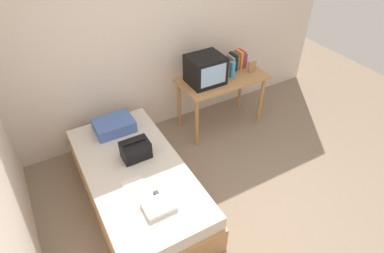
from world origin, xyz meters
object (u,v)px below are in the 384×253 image
object	(u,v)px
pillow	(114,126)
handbag	(136,150)
bed	(137,184)
book_row	(237,60)
water_bottle	(233,70)
remote_dark	(159,197)
desk	(222,84)
magazine	(136,188)
folded_towel	(159,206)
picture_frame	(252,67)
tv	(205,70)

from	to	relation	value
pillow	handbag	world-z (taller)	handbag
bed	handbag	size ratio (longest dim) A/B	6.67
bed	book_row	distance (m)	2.13
bed	pillow	xyz separation A→B (m)	(0.03, 0.71, 0.32)
water_bottle	remote_dark	size ratio (longest dim) A/B	1.39
desk	magazine	size ratio (longest dim) A/B	4.00
bed	folded_towel	bearing A→B (deg)	-89.26
bed	book_row	xyz separation A→B (m)	(1.85, 0.85, 0.64)
book_row	handbag	xyz separation A→B (m)	(-1.77, -0.70, -0.29)
book_row	folded_towel	distance (m)	2.36
picture_frame	remote_dark	bearing A→B (deg)	-149.67
picture_frame	folded_towel	bearing A→B (deg)	-147.98
water_bottle	remote_dark	xyz separation A→B (m)	(-1.61, -1.14, -0.37)
bed	picture_frame	xyz separation A→B (m)	(1.96, 0.65, 0.60)
remote_dark	tv	bearing A→B (deg)	44.34
desk	folded_towel	bearing A→B (deg)	-139.64
picture_frame	magazine	distance (m)	2.27
tv	pillow	bearing A→B (deg)	-178.81
bed	folded_towel	xyz separation A→B (m)	(0.01, -0.57, 0.27)
book_row	handbag	distance (m)	1.92
remote_dark	picture_frame	bearing A→B (deg)	30.33
handbag	remote_dark	bearing A→B (deg)	-92.55
desk	tv	xyz separation A→B (m)	(-0.26, 0.00, 0.28)
bed	tv	size ratio (longest dim) A/B	4.55
magazine	remote_dark	bearing A→B (deg)	-55.83
picture_frame	remote_dark	xyz separation A→B (m)	(-1.91, -1.12, -0.34)
water_bottle	book_row	world-z (taller)	book_row
book_row	pillow	xyz separation A→B (m)	(-1.82, -0.14, -0.32)
folded_towel	pillow	bearing A→B (deg)	89.11
magazine	remote_dark	world-z (taller)	remote_dark
bed	magazine	world-z (taller)	magazine
book_row	folded_towel	size ratio (longest dim) A/B	0.88
book_row	water_bottle	bearing A→B (deg)	-137.31
remote_dark	bed	bearing A→B (deg)	96.38
desk	pillow	bearing A→B (deg)	-179.07
tv	magazine	bearing A→B (deg)	-144.11
remote_dark	folded_towel	xyz separation A→B (m)	(-0.05, -0.11, 0.01)
bed	tv	world-z (taller)	tv
desk	pillow	world-z (taller)	desk
book_row	magazine	xyz separation A→B (m)	(-1.94, -1.11, -0.38)
tv	remote_dark	distance (m)	1.77
tv	handbag	size ratio (longest dim) A/B	1.47
desk	folded_towel	distance (m)	2.02
handbag	desk	bearing A→B (deg)	21.52
book_row	picture_frame	world-z (taller)	book_row
handbag	picture_frame	bearing A→B (deg)	14.75
remote_dark	handbag	bearing A→B (deg)	87.45
water_bottle	folded_towel	world-z (taller)	water_bottle
remote_dark	water_bottle	bearing A→B (deg)	35.38
handbag	water_bottle	bearing A→B (deg)	18.16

